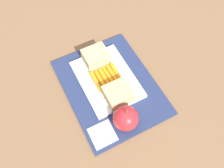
# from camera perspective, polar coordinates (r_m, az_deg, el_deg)

# --- Properties ---
(ground_plane) EXTENTS (2.40, 2.40, 0.00)m
(ground_plane) POSITION_cam_1_polar(r_m,az_deg,el_deg) (0.81, -0.41, -0.83)
(ground_plane) COLOR brown
(lunchbag_mat) EXTENTS (0.36, 0.28, 0.01)m
(lunchbag_mat) POSITION_cam_1_polar(r_m,az_deg,el_deg) (0.80, -0.41, -0.65)
(lunchbag_mat) COLOR navy
(lunchbag_mat) RESTS_ON ground_plane
(food_tray) EXTENTS (0.23, 0.17, 0.01)m
(food_tray) POSITION_cam_1_polar(r_m,az_deg,el_deg) (0.80, -1.23, 1.11)
(food_tray) COLOR white
(food_tray) RESTS_ON lunchbag_mat
(sandwich_half_left) EXTENTS (0.07, 0.08, 0.04)m
(sandwich_half_left) POSITION_cam_1_polar(r_m,az_deg,el_deg) (0.82, -3.74, 6.26)
(sandwich_half_left) COLOR tan
(sandwich_half_left) RESTS_ON food_tray
(sandwich_half_right) EXTENTS (0.07, 0.08, 0.04)m
(sandwich_half_right) POSITION_cam_1_polar(r_m,az_deg,el_deg) (0.75, 1.44, -2.31)
(sandwich_half_right) COLOR tan
(sandwich_half_right) RESTS_ON food_tray
(carrot_sticks_bundle) EXTENTS (0.08, 0.09, 0.02)m
(carrot_sticks_bundle) POSITION_cam_1_polar(r_m,az_deg,el_deg) (0.79, -1.27, 1.64)
(carrot_sticks_bundle) COLOR orange
(carrot_sticks_bundle) RESTS_ON food_tray
(apple) EXTENTS (0.08, 0.08, 0.09)m
(apple) POSITION_cam_1_polar(r_m,az_deg,el_deg) (0.71, 3.19, -7.94)
(apple) COLOR red
(apple) RESTS_ON lunchbag_mat
(paper_napkin) EXTENTS (0.07, 0.07, 0.00)m
(paper_napkin) POSITION_cam_1_polar(r_m,az_deg,el_deg) (0.73, -2.21, -11.62)
(paper_napkin) COLOR white
(paper_napkin) RESTS_ON lunchbag_mat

